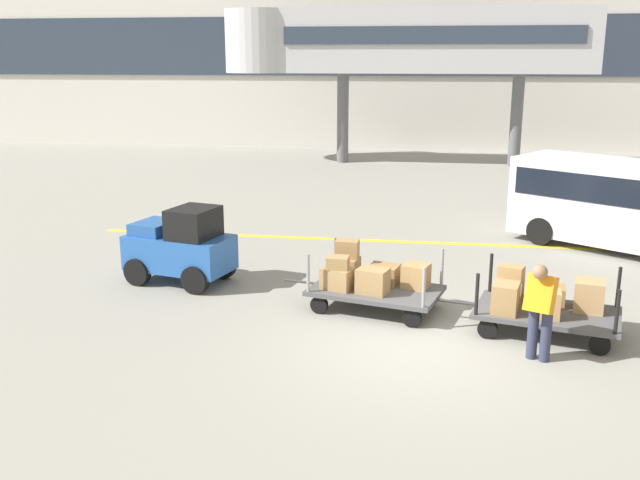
# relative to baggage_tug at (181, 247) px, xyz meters

# --- Properties ---
(ground_plane) EXTENTS (120.00, 120.00, 0.00)m
(ground_plane) POSITION_rel_baggage_tug_xyz_m (4.87, -2.58, -0.75)
(ground_plane) COLOR gray
(apron_lead_line) EXTENTS (15.92, 0.22, 0.01)m
(apron_lead_line) POSITION_rel_baggage_tug_xyz_m (4.48, 3.97, -0.75)
(apron_lead_line) COLOR yellow
(apron_lead_line) RESTS_ON ground_plane
(terminal_building) EXTENTS (61.65, 2.51, 9.03)m
(terminal_building) POSITION_rel_baggage_tug_xyz_m (4.87, 23.40, 3.77)
(terminal_building) COLOR beige
(terminal_building) RESTS_ON ground_plane
(jet_bridge) EXTENTS (15.31, 3.00, 6.40)m
(jet_bridge) POSITION_rel_baggage_tug_xyz_m (3.14, 17.41, 4.29)
(jet_bridge) COLOR #B7B7BC
(jet_bridge) RESTS_ON ground_plane
(baggage_tug) EXTENTS (2.30, 1.66, 1.58)m
(baggage_tug) POSITION_rel_baggage_tug_xyz_m (0.00, 0.00, 0.00)
(baggage_tug) COLOR #2659A5
(baggage_tug) RESTS_ON ground_plane
(baggage_cart_lead) EXTENTS (3.09, 1.92, 1.16)m
(baggage_cart_lead) POSITION_rel_baggage_tug_xyz_m (3.93, -0.93, -0.21)
(baggage_cart_lead) COLOR #4C4C4F
(baggage_cart_lead) RESTS_ON ground_plane
(baggage_cart_middle) EXTENTS (3.09, 1.92, 1.10)m
(baggage_cart_middle) POSITION_rel_baggage_tug_xyz_m (6.89, -1.70, -0.23)
(baggage_cart_middle) COLOR #4C4C4F
(baggage_cart_middle) RESTS_ON ground_plane
(baggage_handler) EXTENTS (0.54, 0.55, 1.56)m
(baggage_handler) POSITION_rel_baggage_tug_xyz_m (6.64, -2.93, 0.11)
(baggage_handler) COLOR #2D334C
(baggage_handler) RESTS_ON ground_plane
(shuttle_van) EXTENTS (5.03, 4.29, 2.10)m
(shuttle_van) POSITION_rel_baggage_tug_xyz_m (9.41, 4.09, 0.48)
(shuttle_van) COLOR silver
(shuttle_van) RESTS_ON ground_plane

